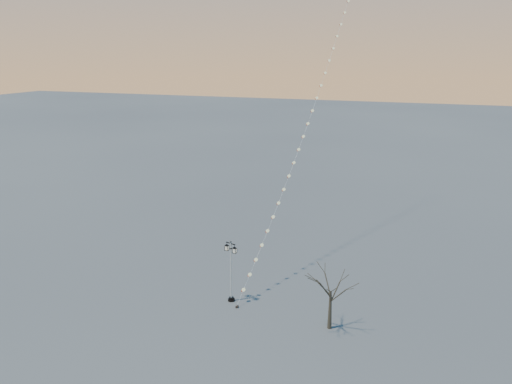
% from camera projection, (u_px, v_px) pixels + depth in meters
% --- Properties ---
extents(ground, '(300.00, 300.00, 0.00)m').
position_uv_depth(ground, '(226.00, 312.00, 34.31)').
color(ground, '#4D4E4E').
rests_on(ground, ground).
extents(street_lamp, '(1.06, 0.64, 4.36)m').
position_uv_depth(street_lamp, '(231.00, 268.00, 35.28)').
color(street_lamp, black).
rests_on(street_lamp, ground).
extents(bare_tree, '(2.52, 2.52, 4.18)m').
position_uv_depth(bare_tree, '(331.00, 285.00, 31.63)').
color(bare_tree, '#393124').
rests_on(bare_tree, ground).
extents(kite_train, '(3.88, 27.30, 27.74)m').
position_uv_depth(kite_train, '(315.00, 86.00, 42.87)').
color(kite_train, black).
rests_on(kite_train, ground).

